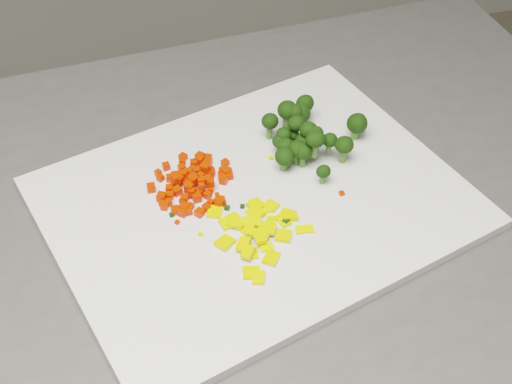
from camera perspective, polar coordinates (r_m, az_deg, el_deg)
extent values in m
cube|color=white|center=(0.77, 0.00, -0.84)|extent=(0.51, 0.45, 0.01)
cube|color=red|center=(0.75, -5.89, -1.62)|extent=(0.01, 0.01, 0.01)
cube|color=red|center=(0.78, -6.48, 1.28)|extent=(0.01, 0.01, 0.01)
cube|color=red|center=(0.78, -5.54, 0.91)|extent=(0.01, 0.01, 0.01)
cube|color=red|center=(0.76, -2.90, -0.73)|extent=(0.01, 0.01, 0.01)
cube|color=red|center=(0.77, -5.48, 0.42)|extent=(0.01, 0.01, 0.01)
cube|color=red|center=(0.80, -6.00, 1.53)|extent=(0.01, 0.01, 0.01)
cube|color=red|center=(0.79, -2.14, 1.33)|extent=(0.01, 0.01, 0.01)
cube|color=red|center=(0.76, -3.65, -0.85)|extent=(0.01, 0.01, 0.01)
cube|color=red|center=(0.76, -7.52, -0.92)|extent=(0.01, 0.01, 0.01)
cube|color=red|center=(0.79, -2.58, 1.74)|extent=(0.01, 0.01, 0.01)
cube|color=red|center=(0.76, -2.84, -0.79)|extent=(0.01, 0.01, 0.01)
cube|color=red|center=(0.77, -6.32, 0.08)|extent=(0.01, 0.01, 0.01)
cube|color=red|center=(0.78, -4.10, 1.95)|extent=(0.01, 0.01, 0.01)
cube|color=red|center=(0.78, -2.61, 0.93)|extent=(0.01, 0.01, 0.01)
cube|color=red|center=(0.76, -5.90, -0.70)|extent=(0.01, 0.01, 0.01)
cube|color=red|center=(0.81, -4.53, 2.55)|extent=(0.01, 0.01, 0.01)
cube|color=red|center=(0.79, -5.48, 1.61)|extent=(0.01, 0.01, 0.01)
cube|color=red|center=(0.78, -6.60, 0.69)|extent=(0.01, 0.01, 0.01)
cube|color=red|center=(0.75, -4.55, -1.66)|extent=(0.01, 0.01, 0.01)
cube|color=red|center=(0.78, -8.38, 0.34)|extent=(0.01, 0.01, 0.01)
cube|color=red|center=(0.78, -6.15, 1.04)|extent=(0.01, 0.01, 0.01)
cube|color=red|center=(0.78, -6.20, 1.35)|extent=(0.01, 0.01, 0.01)
cube|color=red|center=(0.77, -3.63, 0.79)|extent=(0.01, 0.01, 0.01)
cube|color=red|center=(0.77, -6.86, -0.30)|extent=(0.01, 0.01, 0.01)
cube|color=red|center=(0.80, -7.21, 2.05)|extent=(0.01, 0.01, 0.01)
cube|color=red|center=(0.77, -3.90, -0.25)|extent=(0.01, 0.01, 0.01)
cube|color=red|center=(0.77, -5.42, 0.65)|extent=(0.01, 0.01, 0.01)
cube|color=red|center=(0.76, -5.16, 0.02)|extent=(0.01, 0.01, 0.01)
cube|color=red|center=(0.77, -4.48, 0.02)|extent=(0.01, 0.01, 0.01)
cube|color=red|center=(0.81, -3.84, 2.73)|extent=(0.01, 0.01, 0.01)
cube|color=red|center=(0.80, -5.00, 2.29)|extent=(0.01, 0.01, 0.01)
cube|color=red|center=(0.75, -5.59, -1.26)|extent=(0.01, 0.01, 0.01)
cube|color=red|center=(0.79, -6.67, 1.25)|extent=(0.01, 0.01, 0.01)
cube|color=red|center=(0.79, -3.61, 1.72)|extent=(0.01, 0.01, 0.01)
cube|color=red|center=(0.79, -6.92, 1.12)|extent=(0.01, 0.01, 0.01)
cube|color=red|center=(0.79, -2.38, 1.60)|extent=(0.01, 0.01, 0.01)
cube|color=red|center=(0.79, -2.33, 1.70)|extent=(0.01, 0.01, 0.01)
cube|color=red|center=(0.76, -5.34, 0.38)|extent=(0.01, 0.01, 0.01)
cube|color=red|center=(0.77, -5.08, 1.17)|extent=(0.01, 0.01, 0.01)
cube|color=red|center=(0.78, -4.81, 0.78)|extent=(0.01, 0.01, 0.01)
cube|color=red|center=(0.77, -7.56, -0.41)|extent=(0.01, 0.01, 0.01)
cube|color=red|center=(0.80, -5.95, 1.90)|extent=(0.01, 0.01, 0.01)
cube|color=red|center=(0.80, -3.89, 2.38)|extent=(0.01, 0.01, 0.01)
cube|color=red|center=(0.75, -6.51, -1.46)|extent=(0.01, 0.01, 0.01)
cube|color=red|center=(0.77, -4.42, 0.88)|extent=(0.01, 0.01, 0.01)
cube|color=red|center=(0.75, -5.45, -1.50)|extent=(0.01, 0.01, 0.01)
cube|color=red|center=(0.77, -5.06, 0.98)|extent=(0.01, 0.01, 0.01)
cube|color=red|center=(0.80, -5.10, 1.81)|extent=(0.01, 0.01, 0.01)
cube|color=red|center=(0.81, -5.90, 2.42)|extent=(0.01, 0.01, 0.01)
cube|color=red|center=(0.80, -7.83, 1.53)|extent=(0.01, 0.01, 0.01)
cube|color=red|center=(0.76, -7.33, -1.16)|extent=(0.01, 0.01, 0.01)
cube|color=red|center=(0.77, -5.30, 0.12)|extent=(0.01, 0.01, 0.01)
cube|color=red|center=(0.79, -2.66, 1.45)|extent=(0.01, 0.01, 0.01)
cube|color=red|center=(0.77, -3.94, 0.95)|extent=(0.01, 0.01, 0.01)
cube|color=red|center=(0.76, -5.27, -1.15)|extent=(0.01, 0.01, 0.01)
cube|color=red|center=(0.78, -6.96, 0.27)|extent=(0.01, 0.01, 0.01)
cube|color=red|center=(0.76, -4.77, -0.43)|extent=(0.01, 0.01, 0.01)
cube|color=red|center=(0.78, -6.38, 1.07)|extent=(0.01, 0.01, 0.01)
cube|color=red|center=(0.79, -4.78, 1.68)|extent=(0.01, 0.01, 0.01)
cube|color=red|center=(0.81, -5.86, 2.80)|extent=(0.01, 0.01, 0.01)
cube|color=red|center=(0.79, -6.45, 1.06)|extent=(0.01, 0.01, 0.01)
cube|color=red|center=(0.77, -3.65, 0.18)|extent=(0.01, 0.01, 0.01)
cube|color=red|center=(0.76, -3.06, -0.82)|extent=(0.01, 0.01, 0.01)
cube|color=red|center=(0.76, -5.75, -0.53)|extent=(0.01, 0.01, 0.01)
cube|color=red|center=(0.81, -4.50, 2.83)|extent=(0.01, 0.01, 0.01)
cube|color=red|center=(0.75, -5.76, -1.30)|extent=(0.01, 0.01, 0.01)
cube|color=red|center=(0.75, -4.01, -1.23)|extent=(0.01, 0.01, 0.01)
cube|color=red|center=(0.78, -6.13, 1.02)|extent=(0.01, 0.01, 0.01)
cube|color=red|center=(0.79, -3.90, 1.36)|extent=(0.01, 0.01, 0.01)
cube|color=red|center=(0.79, -2.77, 1.57)|extent=(0.01, 0.01, 0.01)
cube|color=red|center=(0.76, -6.97, -0.84)|extent=(0.01, 0.01, 0.01)
cube|color=red|center=(0.78, -5.86, 1.41)|extent=(0.01, 0.01, 0.01)
cube|color=red|center=(0.77, -5.31, -0.25)|extent=(0.01, 0.01, 0.01)
cube|color=red|center=(0.79, -3.58, 1.57)|extent=(0.01, 0.01, 0.01)
cube|color=red|center=(0.76, -4.39, 0.47)|extent=(0.01, 0.01, 0.01)
cube|color=red|center=(0.78, -2.69, 1.10)|extent=(0.01, 0.01, 0.01)
cube|color=red|center=(0.78, -4.46, 1.30)|extent=(0.01, 0.01, 0.01)
cube|color=red|center=(0.79, -7.66, 1.13)|extent=(0.01, 0.01, 0.01)
cube|color=red|center=(0.80, -2.48, 2.35)|extent=(0.01, 0.01, 0.01)
cube|color=yellow|center=(0.74, 2.17, -2.28)|extent=(0.02, 0.02, 0.00)
cube|color=yellow|center=(0.75, 2.32, -1.73)|extent=(0.02, 0.02, 0.01)
cube|color=yellow|center=(0.74, 1.17, -2.36)|extent=(0.02, 0.02, 0.01)
cube|color=yellow|center=(0.75, 1.05, -1.34)|extent=(0.01, 0.01, 0.01)
cube|color=yellow|center=(0.73, 0.99, -2.94)|extent=(0.02, 0.02, 0.00)
cube|color=yellow|center=(0.73, -1.65, -2.51)|extent=(0.02, 0.02, 0.01)
cube|color=yellow|center=(0.70, -0.64, -4.84)|extent=(0.02, 0.02, 0.01)
cube|color=yellow|center=(0.71, -1.01, -4.20)|extent=(0.02, 0.02, 0.01)
cube|color=yellow|center=(0.74, -1.79, -2.14)|extent=(0.02, 0.02, 0.01)
cube|color=yellow|center=(0.73, -0.34, -2.84)|extent=(0.01, 0.01, 0.01)
cube|color=yellow|center=(0.72, -2.50, -4.04)|extent=(0.02, 0.02, 0.01)
cube|color=yellow|center=(0.71, -0.33, -4.98)|extent=(0.01, 0.01, 0.01)
cube|color=yellow|center=(0.76, -0.01, -1.06)|extent=(0.02, 0.02, 0.01)
cube|color=yellow|center=(0.74, -2.31, -2.51)|extent=(0.02, 0.02, 0.01)
cube|color=yellow|center=(0.75, 2.74, -1.92)|extent=(0.02, 0.02, 0.01)
cube|color=yellow|center=(0.72, 0.27, -3.71)|extent=(0.01, 0.02, 0.01)
cube|color=yellow|center=(0.72, 0.87, -4.45)|extent=(0.01, 0.01, 0.01)
cube|color=yellow|center=(0.73, 3.90, -3.00)|extent=(0.02, 0.01, 0.00)
cube|color=yellow|center=(0.73, 0.79, -3.10)|extent=(0.02, 0.02, 0.01)
cube|color=yellow|center=(0.75, -3.33, -1.61)|extent=(0.02, 0.02, 0.01)
cube|color=yellow|center=(0.73, -0.56, -3.04)|extent=(0.01, 0.02, 0.01)
cube|color=yellow|center=(0.76, 1.22, -1.11)|extent=(0.02, 0.02, 0.00)
cube|color=yellow|center=(0.75, -0.06, -1.69)|extent=(0.02, 0.02, 0.01)
cube|color=yellow|center=(0.73, 2.23, -3.53)|extent=(0.02, 0.02, 0.01)
cube|color=yellow|center=(0.71, 1.24, -5.28)|extent=(0.02, 0.02, 0.01)
cube|color=yellow|center=(0.76, -0.12, -0.85)|extent=(0.01, 0.01, 0.01)
cube|color=yellow|center=(0.72, 0.54, -3.32)|extent=(0.02, 0.02, 0.01)
cube|color=yellow|center=(0.70, -0.39, -6.47)|extent=(0.02, 0.02, 0.00)
cube|color=yellow|center=(0.73, -0.69, -2.49)|extent=(0.02, 0.02, 0.01)
cube|color=yellow|center=(0.72, 0.15, -3.41)|extent=(0.02, 0.02, 0.00)
cube|color=yellow|center=(0.69, 0.21, -6.87)|extent=(0.02, 0.02, 0.01)
cube|color=yellow|center=(0.73, -0.96, -2.82)|extent=(0.02, 0.02, 0.00)
cube|color=yellow|center=(0.73, -0.08, -2.32)|extent=(0.02, 0.02, 0.01)
cube|color=black|center=(0.75, -2.34, -1.28)|extent=(0.01, 0.01, 0.00)
cube|color=red|center=(0.77, -3.13, -0.20)|extent=(0.00, 0.00, 0.00)
cube|color=black|center=(0.76, -1.10, -1.16)|extent=(0.01, 0.01, 0.00)
cube|color=black|center=(0.74, 2.42, -2.37)|extent=(0.01, 0.01, 0.00)
cube|color=yellow|center=(0.81, 1.21, 2.73)|extent=(0.01, 0.01, 0.00)
cube|color=yellow|center=(0.73, 2.30, -3.61)|extent=(0.01, 0.01, 0.00)
cube|color=red|center=(0.73, 0.68, -3.38)|extent=(0.01, 0.01, 0.00)
cube|color=black|center=(0.75, -6.77, -1.82)|extent=(0.01, 0.01, 0.00)
cube|color=black|center=(0.76, 1.09, -0.95)|extent=(0.01, 0.01, 0.00)
cube|color=yellow|center=(0.71, -0.04, -4.64)|extent=(0.01, 0.01, 0.00)
cube|color=red|center=(0.77, 6.87, -0.10)|extent=(0.01, 0.01, 0.00)
cube|color=yellow|center=(0.77, -6.91, -0.26)|extent=(0.01, 0.01, 0.00)
cube|color=yellow|center=(0.73, -4.45, -3.38)|extent=(0.01, 0.01, 0.00)
cube|color=red|center=(0.74, -6.32, -2.42)|extent=(0.01, 0.01, 0.00)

